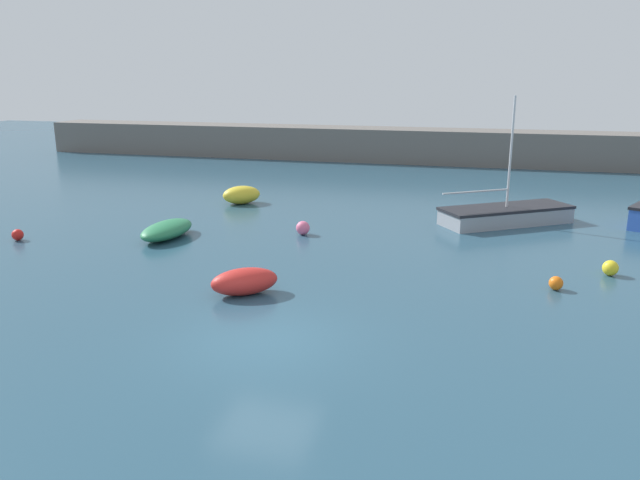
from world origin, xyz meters
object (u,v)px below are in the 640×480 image
(rowboat_blue_near, at_px, (167,230))
(mooring_buoy_orange, at_px, (556,283))
(mooring_buoy_yellow, at_px, (610,268))
(fishing_dinghy_green, at_px, (245,281))
(dinghy_near_pier, at_px, (241,195))
(mooring_buoy_pink, at_px, (303,228))
(sailboat_tall_mast, at_px, (506,215))
(mooring_buoy_red, at_px, (18,235))

(rowboat_blue_near, distance_m, mooring_buoy_orange, 14.66)
(rowboat_blue_near, xyz_separation_m, mooring_buoy_yellow, (16.29, -0.48, -0.08))
(fishing_dinghy_green, relative_size, mooring_buoy_orange, 5.17)
(mooring_buoy_yellow, bearing_deg, dinghy_near_pier, 154.63)
(dinghy_near_pier, xyz_separation_m, rowboat_blue_near, (-0.29, -7.10, -0.12))
(mooring_buoy_orange, xyz_separation_m, mooring_buoy_pink, (-9.37, 4.38, 0.07))
(mooring_buoy_yellow, bearing_deg, sailboat_tall_mast, 115.76)
(sailboat_tall_mast, xyz_separation_m, mooring_buoy_pink, (-8.00, -4.20, -0.12))
(dinghy_near_pier, relative_size, mooring_buoy_pink, 3.95)
(fishing_dinghy_green, xyz_separation_m, mooring_buoy_orange, (8.99, 2.87, -0.19))
(sailboat_tall_mast, height_order, dinghy_near_pier, sailboat_tall_mast)
(mooring_buoy_yellow, height_order, mooring_buoy_pink, mooring_buoy_pink)
(dinghy_near_pier, xyz_separation_m, fishing_dinghy_green, (5.19, -12.41, -0.05))
(dinghy_near_pier, relative_size, mooring_buoy_red, 4.96)
(dinghy_near_pier, bearing_deg, fishing_dinghy_green, -108.14)
(mooring_buoy_orange, distance_m, mooring_buoy_red, 19.96)
(dinghy_near_pier, bearing_deg, mooring_buoy_pink, -87.91)
(mooring_buoy_orange, bearing_deg, fishing_dinghy_green, -162.29)
(sailboat_tall_mast, distance_m, mooring_buoy_orange, 8.69)
(rowboat_blue_near, bearing_deg, dinghy_near_pier, 1.15)
(fishing_dinghy_green, height_order, mooring_buoy_pink, fishing_dinghy_green)
(rowboat_blue_near, xyz_separation_m, mooring_buoy_red, (-5.49, -1.90, -0.11))
(mooring_buoy_orange, bearing_deg, mooring_buoy_pink, 154.96)
(sailboat_tall_mast, xyz_separation_m, fishing_dinghy_green, (-7.62, -11.45, 0.00))
(dinghy_near_pier, distance_m, mooring_buoy_pink, 7.05)
(dinghy_near_pier, height_order, rowboat_blue_near, dinghy_near_pier)
(rowboat_blue_near, distance_m, mooring_buoy_yellow, 16.30)
(rowboat_blue_near, relative_size, mooring_buoy_yellow, 6.10)
(dinghy_near_pier, xyz_separation_m, mooring_buoy_orange, (14.17, -9.54, -0.24))
(fishing_dinghy_green, height_order, rowboat_blue_near, fishing_dinghy_green)
(fishing_dinghy_green, height_order, mooring_buoy_yellow, fishing_dinghy_green)
(mooring_buoy_orange, height_order, mooring_buoy_pink, mooring_buoy_pink)
(mooring_buoy_yellow, distance_m, mooring_buoy_pink, 11.46)
(sailboat_tall_mast, relative_size, mooring_buoy_pink, 10.48)
(mooring_buoy_yellow, distance_m, mooring_buoy_red, 21.83)
(rowboat_blue_near, bearing_deg, mooring_buoy_orange, -96.09)
(fishing_dinghy_green, relative_size, rowboat_blue_near, 0.71)
(rowboat_blue_near, xyz_separation_m, mooring_buoy_pink, (5.09, 1.94, -0.05))
(rowboat_blue_near, height_order, mooring_buoy_red, rowboat_blue_near)
(sailboat_tall_mast, relative_size, mooring_buoy_red, 13.15)
(mooring_buoy_yellow, height_order, mooring_buoy_red, mooring_buoy_yellow)
(dinghy_near_pier, xyz_separation_m, mooring_buoy_yellow, (16.00, -7.59, -0.20))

